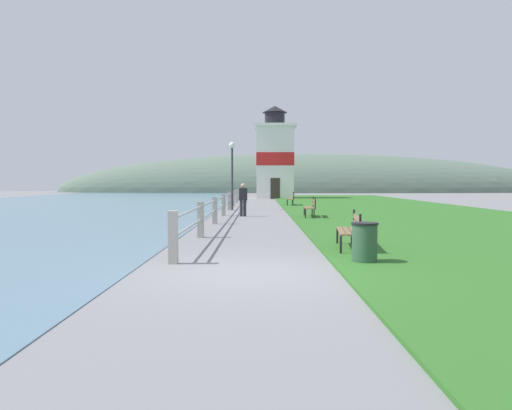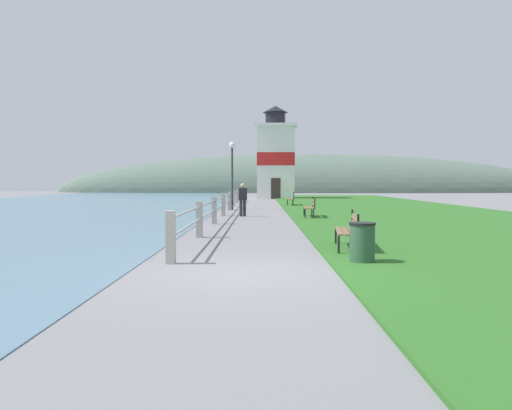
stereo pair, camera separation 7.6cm
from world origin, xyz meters
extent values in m
plane|color=slate|center=(0.00, 0.00, 0.00)|extent=(160.00, 160.00, 0.00)
cube|color=#2D6623|center=(7.64, 19.96, 0.03)|extent=(12.00, 59.89, 0.06)
cube|color=slate|center=(-14.14, 19.96, 0.01)|extent=(24.00, 95.83, 0.01)
cube|color=#A8A399|center=(-1.54, 1.00, 0.54)|extent=(0.18, 0.18, 1.07)
cube|color=#A8A399|center=(-1.54, 5.71, 0.54)|extent=(0.18, 0.18, 1.07)
cube|color=#A8A399|center=(-1.54, 10.41, 0.54)|extent=(0.18, 0.18, 1.07)
cube|color=#A8A399|center=(-1.54, 15.12, 0.54)|extent=(0.18, 0.18, 1.07)
cube|color=#A8A399|center=(-1.54, 19.82, 0.54)|extent=(0.18, 0.18, 1.07)
cube|color=#A8A399|center=(-1.54, 24.53, 0.54)|extent=(0.18, 0.18, 1.07)
cube|color=#A8A399|center=(-1.54, 29.23, 0.54)|extent=(0.18, 0.18, 1.07)
cube|color=#A8A399|center=(-1.54, 33.94, 0.54)|extent=(0.18, 0.18, 1.07)
cylinder|color=#B2B2B7|center=(-1.54, 17.47, 0.91)|extent=(0.06, 32.94, 0.06)
cylinder|color=#B2B2B7|center=(-1.54, 17.47, 0.54)|extent=(0.06, 32.94, 0.06)
cube|color=brown|center=(2.15, 2.96, 0.47)|extent=(0.32, 1.88, 0.04)
cube|color=brown|center=(2.30, 2.94, 0.47)|extent=(0.32, 1.88, 0.04)
cube|color=brown|center=(2.44, 2.93, 0.47)|extent=(0.32, 1.88, 0.04)
cube|color=brown|center=(2.53, 2.92, 0.79)|extent=(0.27, 1.87, 0.11)
cube|color=brown|center=(2.53, 2.92, 0.63)|extent=(0.27, 1.87, 0.11)
cube|color=black|center=(2.01, 2.06, 0.23)|extent=(0.06, 0.06, 0.45)
cube|color=black|center=(2.22, 3.87, 0.23)|extent=(0.06, 0.06, 0.45)
cube|color=black|center=(2.38, 2.02, 0.23)|extent=(0.06, 0.06, 0.45)
cube|color=black|center=(2.58, 3.83, 0.23)|extent=(0.06, 0.06, 0.45)
cube|color=black|center=(2.43, 2.01, 0.70)|extent=(0.06, 0.06, 0.49)
cube|color=black|center=(2.63, 3.82, 0.70)|extent=(0.06, 0.06, 0.49)
cube|color=brown|center=(2.31, 13.69, 0.47)|extent=(0.23, 1.94, 0.04)
cube|color=brown|center=(2.45, 13.68, 0.47)|extent=(0.23, 1.94, 0.04)
cube|color=brown|center=(2.60, 13.67, 0.47)|extent=(0.23, 1.94, 0.04)
cube|color=brown|center=(2.69, 13.66, 0.79)|extent=(0.17, 1.94, 0.11)
cube|color=brown|center=(2.69, 13.66, 0.63)|extent=(0.17, 1.94, 0.11)
cube|color=black|center=(2.21, 12.74, 0.23)|extent=(0.05, 0.05, 0.45)
cube|color=black|center=(2.33, 14.63, 0.23)|extent=(0.05, 0.05, 0.45)
cube|color=black|center=(2.58, 12.72, 0.23)|extent=(0.05, 0.05, 0.45)
cube|color=black|center=(2.70, 14.61, 0.23)|extent=(0.05, 0.05, 0.45)
cube|color=black|center=(2.63, 12.72, 0.70)|extent=(0.05, 0.05, 0.49)
cube|color=black|center=(2.75, 14.60, 0.70)|extent=(0.05, 0.05, 0.49)
cube|color=brown|center=(2.15, 25.13, 0.47)|extent=(0.21, 1.97, 0.04)
cube|color=brown|center=(2.29, 25.12, 0.47)|extent=(0.21, 1.97, 0.04)
cube|color=brown|center=(2.44, 25.12, 0.47)|extent=(0.21, 1.97, 0.04)
cube|color=brown|center=(2.53, 25.11, 0.79)|extent=(0.15, 1.97, 0.11)
cube|color=brown|center=(2.53, 25.11, 0.63)|extent=(0.15, 1.97, 0.11)
cube|color=black|center=(2.06, 24.17, 0.23)|extent=(0.05, 0.05, 0.45)
cube|color=black|center=(2.15, 26.09, 0.23)|extent=(0.05, 0.05, 0.45)
cube|color=black|center=(2.43, 24.16, 0.23)|extent=(0.05, 0.05, 0.45)
cube|color=black|center=(2.52, 26.07, 0.23)|extent=(0.05, 0.05, 0.45)
cube|color=black|center=(2.48, 24.15, 0.70)|extent=(0.05, 0.05, 0.49)
cube|color=black|center=(2.57, 26.07, 0.70)|extent=(0.05, 0.05, 0.49)
cube|color=white|center=(1.70, 40.25, 3.48)|extent=(3.58, 3.58, 6.95)
cube|color=red|center=(1.70, 40.25, 3.82)|extent=(3.62, 3.62, 1.25)
cube|color=white|center=(1.70, 40.25, 7.08)|extent=(4.11, 4.11, 0.25)
cylinder|color=black|center=(1.70, 40.25, 7.81)|extent=(1.97, 1.97, 1.21)
cone|color=black|center=(1.70, 40.25, 8.75)|extent=(2.46, 2.46, 0.67)
cube|color=#332823|center=(1.70, 38.44, 1.00)|extent=(0.90, 0.06, 2.00)
cylinder|color=#28282D|center=(-0.67, 14.73, 0.38)|extent=(0.14, 0.14, 0.77)
cylinder|color=#28282D|center=(-0.50, 14.76, 0.38)|extent=(0.14, 0.14, 0.77)
cube|color=#232328|center=(-0.59, 14.75, 1.06)|extent=(0.42, 0.28, 0.58)
sphere|color=tan|center=(-0.59, 14.75, 1.47)|extent=(0.21, 0.21, 0.21)
cylinder|color=#2D5138|center=(2.30, 0.95, 0.40)|extent=(0.50, 0.50, 0.80)
cylinder|color=black|center=(2.30, 0.95, 0.82)|extent=(0.54, 0.54, 0.04)
cylinder|color=#333338|center=(-1.39, 20.09, 1.80)|extent=(0.12, 0.12, 3.60)
sphere|color=white|center=(-1.39, 20.09, 3.78)|extent=(0.36, 0.36, 0.36)
ellipsoid|color=#566B5B|center=(8.00, 69.93, 0.00)|extent=(80.00, 16.00, 12.00)
camera|label=1|loc=(0.20, -8.98, 1.66)|focal=35.00mm
camera|label=2|loc=(0.27, -8.98, 1.66)|focal=35.00mm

